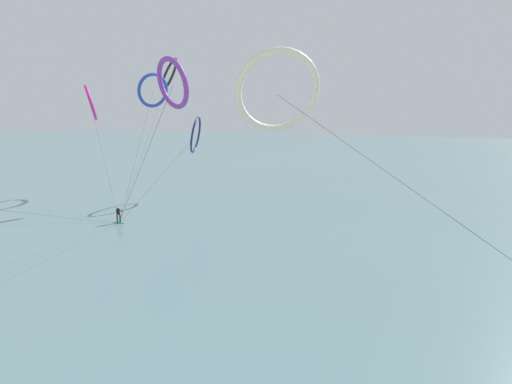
{
  "coord_description": "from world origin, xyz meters",
  "views": [
    {
      "loc": [
        8.97,
        -0.31,
        11.04
      ],
      "look_at": [
        0.0,
        20.28,
        6.67
      ],
      "focal_mm": 28.69,
      "sensor_mm": 36.0,
      "label": 1
    }
  ],
  "objects_px": {
    "surfer_emerald": "(118,216)",
    "kite_cobalt": "(153,90)",
    "kite_violet": "(172,83)",
    "kite_magenta": "(91,102)",
    "kite_ivory": "(278,92)",
    "kite_navy": "(196,135)",
    "kite_charcoal": "(169,75)"
  },
  "relations": [
    {
      "from": "surfer_emerald",
      "to": "kite_cobalt",
      "type": "relative_size",
      "value": 0.11
    },
    {
      "from": "kite_violet",
      "to": "kite_magenta",
      "type": "bearing_deg",
      "value": -8.99
    },
    {
      "from": "kite_ivory",
      "to": "kite_navy",
      "type": "distance_m",
      "value": 32.58
    },
    {
      "from": "surfer_emerald",
      "to": "kite_navy",
      "type": "relative_size",
      "value": 0.1
    },
    {
      "from": "kite_violet",
      "to": "kite_navy",
      "type": "height_order",
      "value": "kite_violet"
    },
    {
      "from": "kite_violet",
      "to": "kite_ivory",
      "type": "bearing_deg",
      "value": -170.76
    },
    {
      "from": "surfer_emerald",
      "to": "kite_navy",
      "type": "distance_m",
      "value": 16.25
    },
    {
      "from": "surfer_emerald",
      "to": "kite_ivory",
      "type": "bearing_deg",
      "value": -68.87
    },
    {
      "from": "surfer_emerald",
      "to": "kite_charcoal",
      "type": "distance_m",
      "value": 28.4
    },
    {
      "from": "kite_charcoal",
      "to": "kite_magenta",
      "type": "bearing_deg",
      "value": -52.3
    },
    {
      "from": "kite_violet",
      "to": "kite_navy",
      "type": "relative_size",
      "value": 0.86
    },
    {
      "from": "kite_violet",
      "to": "kite_ivory",
      "type": "distance_m",
      "value": 8.54
    },
    {
      "from": "kite_cobalt",
      "to": "surfer_emerald",
      "type": "bearing_deg",
      "value": 38.35
    },
    {
      "from": "surfer_emerald",
      "to": "kite_violet",
      "type": "relative_size",
      "value": 0.12
    },
    {
      "from": "kite_magenta",
      "to": "kite_charcoal",
      "type": "height_order",
      "value": "kite_charcoal"
    },
    {
      "from": "kite_violet",
      "to": "kite_cobalt",
      "type": "height_order",
      "value": "kite_cobalt"
    },
    {
      "from": "kite_charcoal",
      "to": "surfer_emerald",
      "type": "bearing_deg",
      "value": -28.66
    },
    {
      "from": "kite_magenta",
      "to": "kite_charcoal",
      "type": "bearing_deg",
      "value": -47.77
    },
    {
      "from": "kite_navy",
      "to": "kite_charcoal",
      "type": "relative_size",
      "value": 0.69
    },
    {
      "from": "kite_magenta",
      "to": "kite_cobalt",
      "type": "xyz_separation_m",
      "value": [
        5.61,
        4.59,
        1.5
      ]
    },
    {
      "from": "kite_ivory",
      "to": "kite_violet",
      "type": "bearing_deg",
      "value": -51.38
    },
    {
      "from": "kite_magenta",
      "to": "kite_violet",
      "type": "height_order",
      "value": "kite_violet"
    },
    {
      "from": "surfer_emerald",
      "to": "kite_charcoal",
      "type": "bearing_deg",
      "value": 69.3
    },
    {
      "from": "kite_magenta",
      "to": "kite_charcoal",
      "type": "distance_m",
      "value": 15.9
    },
    {
      "from": "kite_cobalt",
      "to": "kite_charcoal",
      "type": "relative_size",
      "value": 0.64
    },
    {
      "from": "kite_navy",
      "to": "kite_charcoal",
      "type": "xyz_separation_m",
      "value": [
        -9.03,
        7.47,
        8.42
      ]
    },
    {
      "from": "surfer_emerald",
      "to": "kite_cobalt",
      "type": "height_order",
      "value": "kite_cobalt"
    },
    {
      "from": "kite_navy",
      "to": "kite_charcoal",
      "type": "height_order",
      "value": "kite_charcoal"
    },
    {
      "from": "kite_magenta",
      "to": "kite_cobalt",
      "type": "distance_m",
      "value": 7.41
    },
    {
      "from": "kite_violet",
      "to": "kite_cobalt",
      "type": "distance_m",
      "value": 25.41
    },
    {
      "from": "surfer_emerald",
      "to": "kite_cobalt",
      "type": "bearing_deg",
      "value": 65.49
    },
    {
      "from": "kite_navy",
      "to": "kite_charcoal",
      "type": "bearing_deg",
      "value": -150.0
    }
  ]
}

